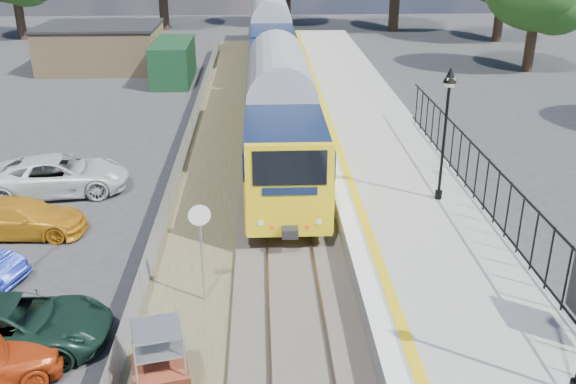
{
  "coord_description": "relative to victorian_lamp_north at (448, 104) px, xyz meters",
  "views": [
    {
      "loc": [
        -0.84,
        -14.23,
        9.85
      ],
      "look_at": [
        -0.02,
        4.22,
        2.0
      ],
      "focal_mm": 40.0,
      "sensor_mm": 36.0,
      "label": 1
    }
  ],
  "objects": [
    {
      "name": "ground",
      "position": [
        -5.3,
        -6.0,
        -4.3
      ],
      "size": [
        120.0,
        120.0,
        0.0
      ],
      "primitive_type": "plane",
      "color": "#2D2D30",
      "rests_on": "ground"
    },
    {
      "name": "track_bed",
      "position": [
        -5.77,
        3.67,
        -4.21
      ],
      "size": [
        5.9,
        80.0,
        0.29
      ],
      "color": "#473F38",
      "rests_on": "ground"
    },
    {
      "name": "platform",
      "position": [
        -1.1,
        2.0,
        -3.85
      ],
      "size": [
        5.0,
        70.0,
        0.9
      ],
      "primitive_type": "cube",
      "color": "gray",
      "rests_on": "ground"
    },
    {
      "name": "platform_edge",
      "position": [
        -3.16,
        2.0,
        -3.39
      ],
      "size": [
        0.9,
        70.0,
        0.01
      ],
      "color": "silver",
      "rests_on": "platform"
    },
    {
      "name": "victorian_lamp_north",
      "position": [
        0.0,
        0.0,
        0.0
      ],
      "size": [
        0.44,
        0.44,
        4.6
      ],
      "color": "black",
      "rests_on": "platform"
    },
    {
      "name": "palisade_fence",
      "position": [
        1.25,
        -3.76,
        -2.46
      ],
      "size": [
        0.12,
        26.0,
        2.0
      ],
      "color": "black",
      "rests_on": "platform"
    },
    {
      "name": "wire_fence",
      "position": [
        -9.5,
        6.0,
        -3.7
      ],
      "size": [
        0.06,
        52.0,
        1.2
      ],
      "color": "#999EA3",
      "rests_on": "ground"
    },
    {
      "name": "outbuilding",
      "position": [
        -16.21,
        25.21,
        -2.78
      ],
      "size": [
        10.8,
        10.1,
        3.12
      ],
      "color": "#9B8057",
      "rests_on": "ground"
    },
    {
      "name": "train",
      "position": [
        -5.3,
        18.1,
        -1.96
      ],
      "size": [
        2.82,
        40.83,
        3.51
      ],
      "color": "gold",
      "rests_on": "ground"
    },
    {
      "name": "brick_plinth",
      "position": [
        -8.43,
        -8.77,
        -3.38
      ],
      "size": [
        1.43,
        1.43,
        1.92
      ],
      "rotation": [
        0.0,
        0.0,
        0.23
      ],
      "color": "brown",
      "rests_on": "ground"
    },
    {
      "name": "speed_sign",
      "position": [
        -7.8,
        -4.83,
        -2.25
      ],
      "size": [
        0.6,
        0.14,
        2.98
      ],
      "rotation": [
        0.0,
        0.0,
        0.15
      ],
      "color": "#999EA3",
      "rests_on": "ground"
    },
    {
      "name": "car_green",
      "position": [
        -12.33,
        -6.72,
        -3.63
      ],
      "size": [
        4.8,
        2.22,
        1.33
      ],
      "primitive_type": "imported",
      "rotation": [
        0.0,
        0.0,
        1.57
      ],
      "color": "black",
      "rests_on": "ground"
    },
    {
      "name": "car_yellow",
      "position": [
        -14.27,
        -0.36,
        -3.67
      ],
      "size": [
        4.35,
        1.86,
        1.25
      ],
      "primitive_type": "imported",
      "rotation": [
        0.0,
        0.0,
        1.55
      ],
      "color": "orange",
      "rests_on": "ground"
    },
    {
      "name": "car_white",
      "position": [
        -14.04,
        3.23,
        -3.55
      ],
      "size": [
        5.65,
        3.22,
        1.49
      ],
      "primitive_type": "imported",
      "rotation": [
        0.0,
        0.0,
        1.72
      ],
      "color": "silver",
      "rests_on": "ground"
    }
  ]
}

